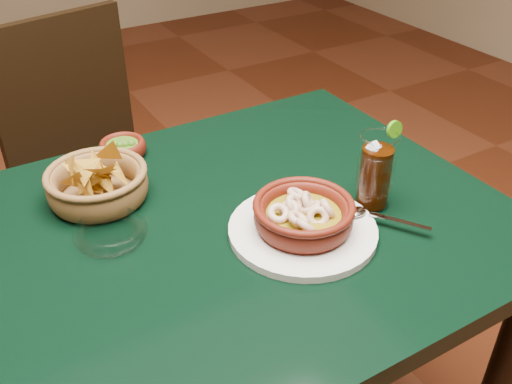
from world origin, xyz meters
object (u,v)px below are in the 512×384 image
cola_drink (375,172)px  shrimp_plate (303,219)px  dining_table (186,280)px  chip_basket (97,184)px  dining_chair (98,169)px

cola_drink → shrimp_plate: bearing=-177.1°
cola_drink → dining_table: bearing=165.7°
chip_basket → cola_drink: (0.44, -0.28, 0.04)m
dining_table → shrimp_plate: bearing=-27.4°
shrimp_plate → cola_drink: size_ratio=1.92×
dining_table → shrimp_plate: (0.19, -0.10, 0.13)m
dining_chair → shrimp_plate: 0.86m
shrimp_plate → cola_drink: cola_drink is taller
chip_basket → shrimp_plate: bearing=-46.3°
dining_table → shrimp_plate: 0.25m
dining_chair → shrimp_plate: (0.15, -0.81, 0.27)m
dining_chair → chip_basket: 0.60m
dining_chair → chip_basket: bearing=-103.2°
chip_basket → cola_drink: size_ratio=1.34×
dining_table → dining_chair: size_ratio=1.29×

